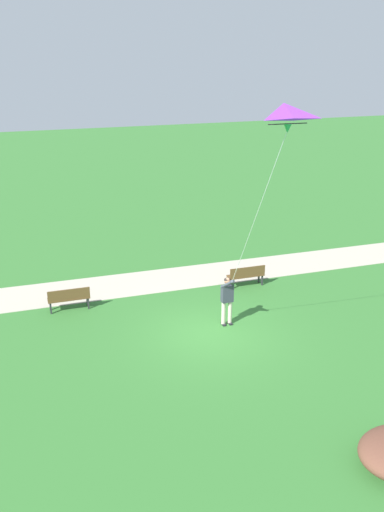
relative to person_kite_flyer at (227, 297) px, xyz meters
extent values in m
plane|color=#33702D|center=(-0.39, 0.73, -1.05)|extent=(120.00, 120.00, 0.00)
cube|color=#B7AD99|center=(4.70, 2.73, -1.04)|extent=(4.42, 32.09, 0.02)
cube|color=#232328|center=(0.00, -0.12, -1.02)|extent=(0.25, 0.12, 0.06)
cylinder|color=beige|center=(0.02, -0.12, -0.60)|extent=(0.14, 0.14, 0.82)
cube|color=#232328|center=(0.01, 0.12, -1.02)|extent=(0.25, 0.12, 0.06)
cylinder|color=beige|center=(0.03, 0.12, -0.60)|extent=(0.14, 0.14, 0.82)
cube|color=#333842|center=(0.02, 0.00, 0.11)|extent=(0.24, 0.41, 0.60)
sphere|color=#996B4C|center=(0.02, 0.00, 0.57)|extent=(0.22, 0.22, 0.22)
ellipsoid|color=black|center=(0.04, 0.00, 0.61)|extent=(0.24, 0.24, 0.13)
cylinder|color=#333842|center=(-0.20, -0.08, 0.56)|extent=(0.52, 0.37, 0.43)
cylinder|color=#333842|center=(-0.19, 0.10, 0.56)|extent=(0.54, 0.33, 0.43)
sphere|color=#996B4C|center=(-0.36, 0.02, 0.69)|extent=(0.10, 0.10, 0.10)
pyramid|color=purple|center=(-3.17, 0.16, 6.24)|extent=(0.58, 1.14, 0.39)
cone|color=green|center=(-3.43, 0.17, 5.96)|extent=(0.21, 0.21, 0.22)
cylinder|color=black|center=(-3.43, 0.17, 6.07)|extent=(0.06, 1.07, 0.02)
cylinder|color=silver|center=(-1.89, 0.09, 3.30)|extent=(3.08, 0.17, 5.23)
cube|color=brown|center=(2.79, -2.16, -0.60)|extent=(0.53, 1.52, 0.05)
cube|color=brown|center=(2.60, -2.14, -0.37)|extent=(0.13, 1.50, 0.40)
cube|color=#2D2D33|center=(2.99, -1.50, -0.82)|extent=(0.06, 0.06, 0.45)
cube|color=#2D2D33|center=(2.67, -1.48, -0.82)|extent=(0.06, 0.06, 0.45)
cube|color=#2D2D33|center=(2.91, -2.83, -0.82)|extent=(0.06, 0.06, 0.45)
cube|color=#2D2D33|center=(2.59, -2.81, -0.82)|extent=(0.06, 0.06, 0.45)
cube|color=brown|center=(3.23, 4.83, -0.60)|extent=(0.53, 1.52, 0.05)
cube|color=brown|center=(3.04, 4.84, -0.37)|extent=(0.13, 1.50, 0.40)
cube|color=#2D2D33|center=(3.43, 5.49, -0.82)|extent=(0.06, 0.06, 0.45)
cube|color=#2D2D33|center=(3.11, 5.51, -0.82)|extent=(0.06, 0.06, 0.45)
cube|color=#2D2D33|center=(3.35, 4.15, -0.82)|extent=(0.06, 0.06, 0.45)
cube|color=#2D2D33|center=(3.03, 4.17, -0.82)|extent=(0.06, 0.06, 0.45)
camera|label=1|loc=(-14.76, 7.23, 7.47)|focal=37.22mm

